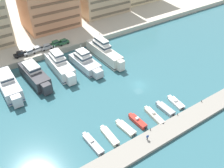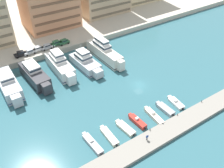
# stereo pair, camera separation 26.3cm
# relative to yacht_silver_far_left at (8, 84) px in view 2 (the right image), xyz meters

# --- Properties ---
(ground_plane) EXTENTS (400.00, 400.00, 0.00)m
(ground_plane) POSITION_rel_yacht_silver_far_left_xyz_m (33.02, -18.78, -2.16)
(ground_plane) COLOR #336670
(quay_promenade) EXTENTS (180.00, 70.00, 2.00)m
(quay_promenade) POSITION_rel_yacht_silver_far_left_xyz_m (33.02, 45.72, -1.15)
(quay_promenade) COLOR beige
(quay_promenade) RESTS_ON ground
(pier_dock) EXTENTS (120.00, 5.07, 0.85)m
(pier_dock) POSITION_rel_yacht_silver_far_left_xyz_m (33.02, -37.21, -1.73)
(pier_dock) COLOR gray
(pier_dock) RESTS_ON ground
(yacht_silver_far_left) EXTENTS (4.75, 17.56, 7.01)m
(yacht_silver_far_left) POSITION_rel_yacht_silver_far_left_xyz_m (0.00, 0.00, 0.00)
(yacht_silver_far_left) COLOR silver
(yacht_silver_far_left) RESTS_ON ground
(yacht_charcoal_left) EXTENTS (5.57, 17.21, 7.24)m
(yacht_charcoal_left) POSITION_rel_yacht_silver_far_left_xyz_m (7.93, 0.22, 0.08)
(yacht_charcoal_left) COLOR #333338
(yacht_charcoal_left) RESTS_ON ground
(yacht_white_mid_left) EXTENTS (4.77, 17.33, 8.57)m
(yacht_white_mid_left) POSITION_rel_yacht_silver_far_left_xyz_m (16.34, 0.61, 0.36)
(yacht_white_mid_left) COLOR white
(yacht_white_mid_left) RESTS_ON ground
(yacht_silver_center_left) EXTENTS (5.86, 15.74, 7.63)m
(yacht_silver_center_left) POSITION_rel_yacht_silver_far_left_xyz_m (24.15, -1.67, -0.06)
(yacht_silver_center_left) COLOR silver
(yacht_silver_center_left) RESTS_ON ground
(yacht_ivory_center) EXTENTS (4.58, 19.79, 8.82)m
(yacht_ivory_center) POSITION_rel_yacht_silver_far_left_xyz_m (32.30, -0.35, 0.46)
(yacht_ivory_center) COLOR silver
(yacht_ivory_center) RESTS_ON ground
(motorboat_grey_far_left) EXTENTS (2.05, 7.71, 1.30)m
(motorboat_grey_far_left) POSITION_rel_yacht_silver_far_left_xyz_m (10.12, -30.50, -1.68)
(motorboat_grey_far_left) COLOR #9EA3A8
(motorboat_grey_far_left) RESTS_ON ground
(motorboat_cream_left) EXTENTS (1.79, 7.02, 0.90)m
(motorboat_cream_left) POSITION_rel_yacht_silver_far_left_xyz_m (14.51, -30.73, -1.70)
(motorboat_cream_left) COLOR beige
(motorboat_cream_left) RESTS_ON ground
(motorboat_cream_mid_left) EXTENTS (2.50, 6.39, 0.83)m
(motorboat_cream_mid_left) POSITION_rel_yacht_silver_far_left_xyz_m (19.21, -30.77, -1.77)
(motorboat_cream_mid_left) COLOR beige
(motorboat_cream_mid_left) RESTS_ON ground
(motorboat_red_center_left) EXTENTS (1.89, 6.13, 1.60)m
(motorboat_red_center_left) POSITION_rel_yacht_silver_far_left_xyz_m (22.94, -30.73, -1.60)
(motorboat_red_center_left) COLOR red
(motorboat_red_center_left) RESTS_ON ground
(motorboat_cream_center) EXTENTS (1.94, 7.44, 1.52)m
(motorboat_cream_center) POSITION_rel_yacht_silver_far_left_xyz_m (27.68, -31.54, -1.66)
(motorboat_cream_center) COLOR beige
(motorboat_cream_center) RESTS_ON ground
(motorboat_grey_center_right) EXTENTS (2.14, 6.26, 0.95)m
(motorboat_grey_center_right) POSITION_rel_yacht_silver_far_left_xyz_m (31.93, -31.20, -1.68)
(motorboat_grey_center_right) COLOR #9EA3A8
(motorboat_grey_center_right) RESTS_ON ground
(motorboat_white_mid_right) EXTENTS (2.49, 6.11, 1.24)m
(motorboat_white_mid_right) POSITION_rel_yacht_silver_far_left_xyz_m (36.12, -30.91, -1.76)
(motorboat_white_mid_right) COLOR white
(motorboat_white_mid_right) RESTS_ON ground
(car_black_far_left) EXTENTS (4.15, 2.01, 1.80)m
(car_black_far_left) POSITION_rel_yacht_silver_far_left_xyz_m (7.89, 13.73, 0.82)
(car_black_far_left) COLOR black
(car_black_far_left) RESTS_ON quay_promenade
(car_silver_left) EXTENTS (4.24, 2.21, 1.80)m
(car_silver_left) POSITION_rel_yacht_silver_far_left_xyz_m (10.95, 13.38, 0.82)
(car_silver_left) COLOR #B7BCC1
(car_silver_left) RESTS_ON quay_promenade
(car_white_mid_left) EXTENTS (4.23, 2.20, 1.80)m
(car_white_mid_left) POSITION_rel_yacht_silver_far_left_xyz_m (13.92, 13.81, 0.82)
(car_white_mid_left) COLOR white
(car_white_mid_left) RESTS_ON quay_promenade
(car_silver_center_left) EXTENTS (4.19, 2.11, 1.80)m
(car_silver_center_left) POSITION_rel_yacht_silver_far_left_xyz_m (17.13, 13.44, 0.82)
(car_silver_center_left) COLOR #B7BCC1
(car_silver_center_left) RESTS_ON quay_promenade
(car_green_center) EXTENTS (4.20, 2.13, 1.80)m
(car_green_center) POSITION_rel_yacht_silver_far_left_xyz_m (20.79, 14.06, 0.82)
(car_green_center) COLOR #2D6642
(car_green_center) RESTS_ON quay_promenade
(car_green_center_right) EXTENTS (4.21, 2.15, 1.80)m
(car_green_center_right) POSITION_rel_yacht_silver_far_left_xyz_m (23.64, 13.48, 0.82)
(car_green_center_right) COLOR #2D6642
(car_green_center_right) RESTS_ON quay_promenade
(pedestrian_near_edge) EXTENTS (0.64, 0.30, 1.67)m
(pedestrian_near_edge) POSITION_rel_yacht_silver_far_left_xyz_m (20.96, -36.73, -0.32)
(pedestrian_near_edge) COLOR #282D3D
(pedestrian_near_edge) RESTS_ON pier_dock
(bollard_west) EXTENTS (0.20, 0.20, 0.61)m
(bollard_west) POSITION_rel_yacht_silver_far_left_xyz_m (23.43, -34.92, -0.98)
(bollard_west) COLOR #2D2D33
(bollard_west) RESTS_ON pier_dock
(bollard_west_mid) EXTENTS (0.20, 0.20, 0.61)m
(bollard_west_mid) POSITION_rel_yacht_silver_far_left_xyz_m (32.53, -34.92, -0.98)
(bollard_west_mid) COLOR #2D2D33
(bollard_west_mid) RESTS_ON pier_dock
(bollard_east_mid) EXTENTS (0.20, 0.20, 0.61)m
(bollard_east_mid) POSITION_rel_yacht_silver_far_left_xyz_m (41.62, -34.92, -0.98)
(bollard_east_mid) COLOR #2D2D33
(bollard_east_mid) RESTS_ON pier_dock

